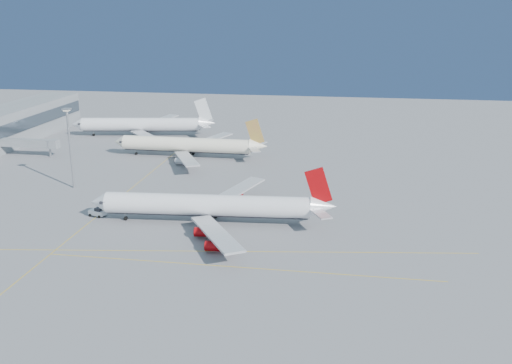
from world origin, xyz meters
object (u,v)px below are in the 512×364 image
(airliner_virgin, at_px, (212,206))
(airliner_etihad, at_px, (189,145))
(pushback_tug, at_px, (98,212))
(light_mast, at_px, (70,142))
(airliner_third, at_px, (144,125))

(airliner_virgin, height_order, airliner_etihad, airliner_virgin)
(pushback_tug, xyz_separation_m, light_mast, (-18.69, 23.75, 14.00))
(airliner_third, bearing_deg, pushback_tug, -86.22)
(airliner_virgin, height_order, light_mast, light_mast)
(airliner_virgin, bearing_deg, airliner_third, 114.53)
(airliner_virgin, bearing_deg, pushback_tug, 175.54)
(airliner_virgin, relative_size, pushback_tug, 13.36)
(pushback_tug, bearing_deg, airliner_virgin, 14.61)
(airliner_etihad, bearing_deg, light_mast, -119.95)
(airliner_etihad, bearing_deg, pushback_tug, -95.59)
(pushback_tug, bearing_deg, airliner_etihad, 98.62)
(airliner_third, relative_size, light_mast, 2.52)
(airliner_etihad, relative_size, airliner_third, 0.95)
(airliner_etihad, distance_m, airliner_third, 45.99)
(airliner_third, bearing_deg, airliner_etihad, -57.11)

